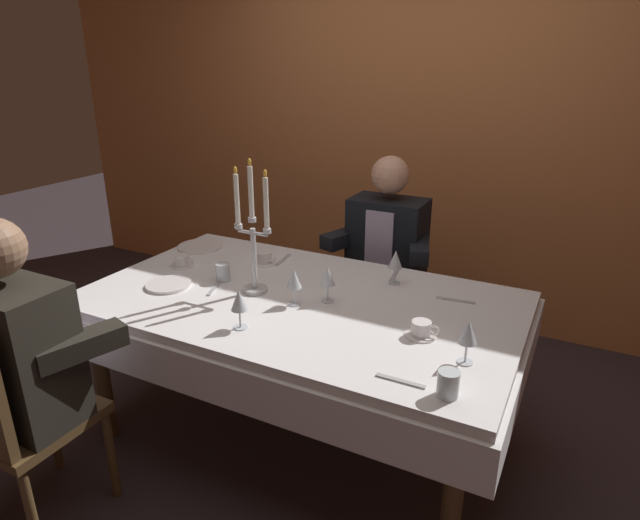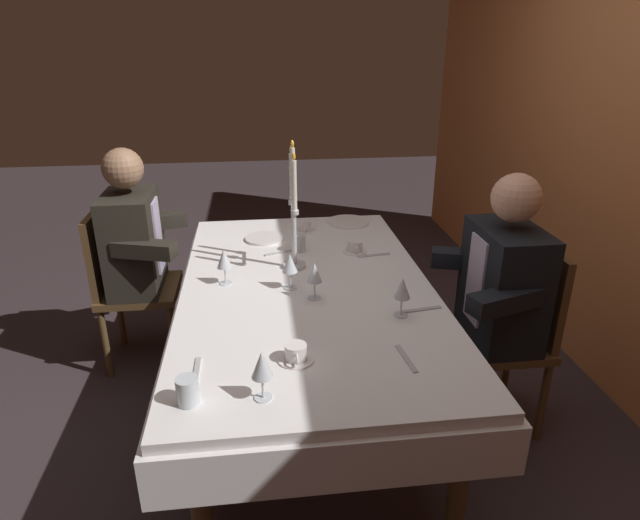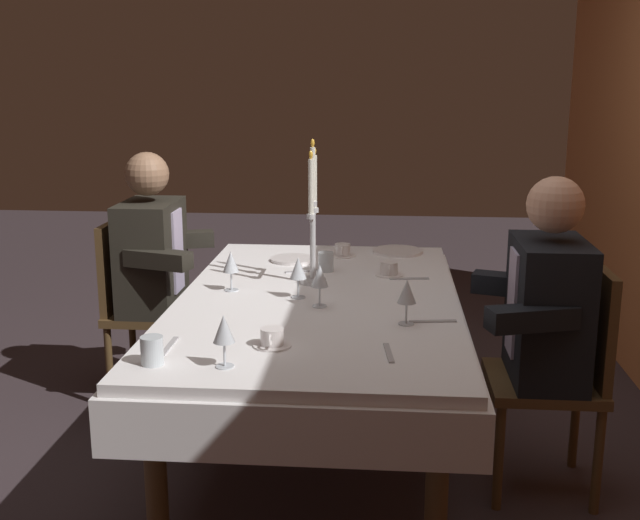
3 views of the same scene
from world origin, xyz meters
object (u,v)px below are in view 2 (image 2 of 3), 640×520
Objects in this scene: dinner_plate_0 at (348,222)px; wine_glass_1 at (224,260)px; coffee_cup_2 at (305,226)px; wine_glass_0 at (314,273)px; wine_glass_4 at (402,289)px; seated_diner_1 at (505,284)px; seated_diner_0 at (132,241)px; candelabra at (294,218)px; dinner_plate_1 at (265,238)px; coffee_cup_1 at (355,247)px; water_tumbler_1 at (188,391)px; coffee_cup_0 at (296,354)px; dining_table at (307,309)px; wine_glass_2 at (262,366)px; water_tumbler_0 at (298,243)px; wine_glass_3 at (290,264)px.

dinner_plate_0 is 1.51× the size of wine_glass_1.
wine_glass_1 is 0.78m from coffee_cup_2.
wine_glass_0 is 0.37m from wine_glass_4.
seated_diner_0 is at bearing -113.32° from seated_diner_1.
candelabra is 0.49× the size of seated_diner_0.
dinner_plate_1 is 1.59× the size of coffee_cup_1.
seated_diner_1 reaches higher than wine_glass_1.
dinner_plate_1 is 0.26m from coffee_cup_2.
dinner_plate_1 is 1.41m from water_tumbler_1.
coffee_cup_1 reaches higher than dinner_plate_1.
seated_diner_1 is at bearing 117.20° from coffee_cup_0.
wine_glass_4 reaches higher than water_tumbler_1.
dining_table is 0.91m from water_tumbler_1.
dinner_plate_0 is at bearing 111.28° from coffee_cup_2.
wine_glass_2 is at bearing -10.29° from coffee_cup_2.
coffee_cup_0 is at bearing -62.80° from seated_diner_1.
seated_diner_0 is (-0.81, -0.90, -0.12)m from wine_glass_0.
water_tumbler_0 and water_tumbler_1 have the same top height.
coffee_cup_2 is at bearing 173.19° from coffee_cup_0.
dinner_plate_1 is 1.39m from wine_glass_2.
water_tumbler_0 is 0.31m from coffee_cup_2.
wine_glass_0 is 0.42m from wine_glass_1.
coffee_cup_0 is at bearing -58.68° from wine_glass_4.
seated_diner_0 reaches higher than dinner_plate_0.
seated_diner_1 is at bearing 60.74° from water_tumbler_0.
water_tumbler_1 is at bearing -90.97° from wine_glass_2.
wine_glass_3 is at bearing 8.78° from dinner_plate_1.
wine_glass_2 reaches higher than coffee_cup_2.
wine_glass_3 reaches higher than dinner_plate_1.
wine_glass_2 is at bearing -10.03° from candelabra.
coffee_cup_2 is (-0.73, 0.13, -0.09)m from wine_glass_3.
dinner_plate_0 is at bearing 140.71° from water_tumbler_0.
water_tumbler_0 is at bearing 41.77° from dinner_plate_1.
candelabra is 6.87× the size of water_tumbler_1.
coffee_cup_2 is at bearing 92.10° from seated_diner_0.
water_tumbler_1 reaches higher than dinner_plate_0.
water_tumbler_1 is at bearing -10.90° from dinner_plate_1.
water_tumbler_1 is (1.19, -0.43, 0.00)m from water_tumbler_0.
wine_glass_1 is at bearing -118.82° from wine_glass_4.
wine_glass_0 is at bearing 14.51° from dinner_plate_1.
wine_glass_2 is 0.23m from water_tumbler_1.
seated_diner_1 is at bearing 122.45° from wine_glass_2.
coffee_cup_1 is at bearing 147.78° from water_tumbler_1.
seated_diner_0 is (-1.46, -0.45, -0.05)m from water_tumbler_1.
candelabra is 0.30m from water_tumbler_0.
water_tumbler_0 is at bearing 134.78° from wine_glass_1.
wine_glass_4 is at bearing 46.66° from dining_table.
candelabra is 3.69× the size of wine_glass_0.
dinner_plate_0 is 0.54m from dinner_plate_1.
water_tumbler_0 is 0.92m from seated_diner_0.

